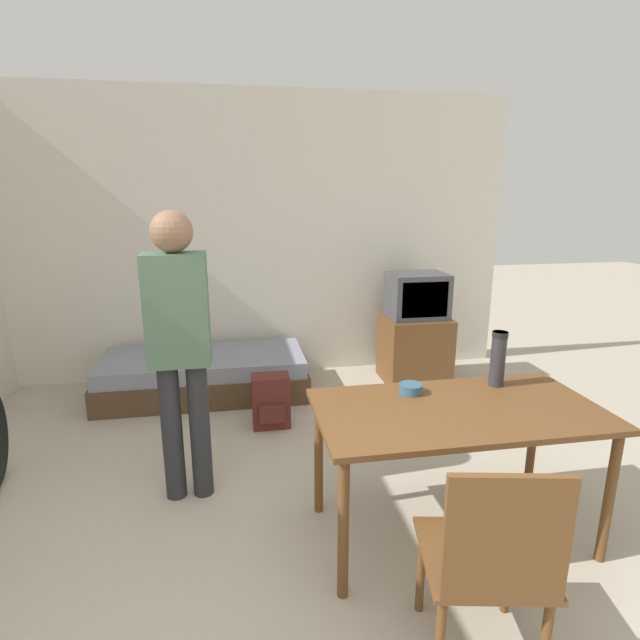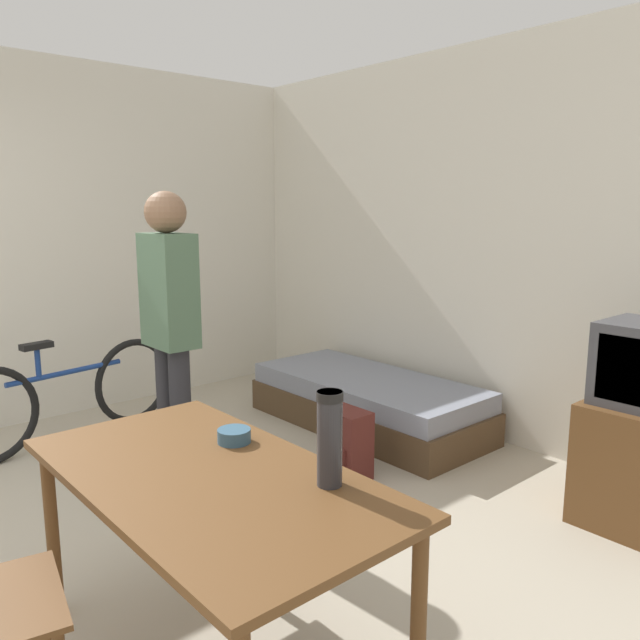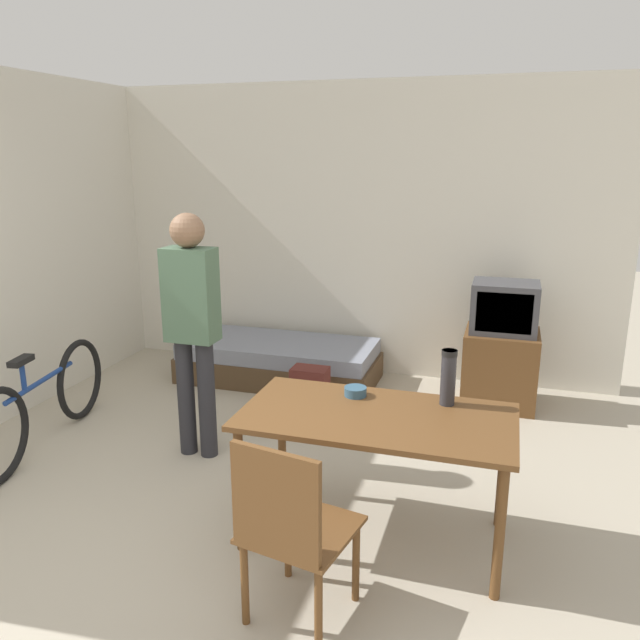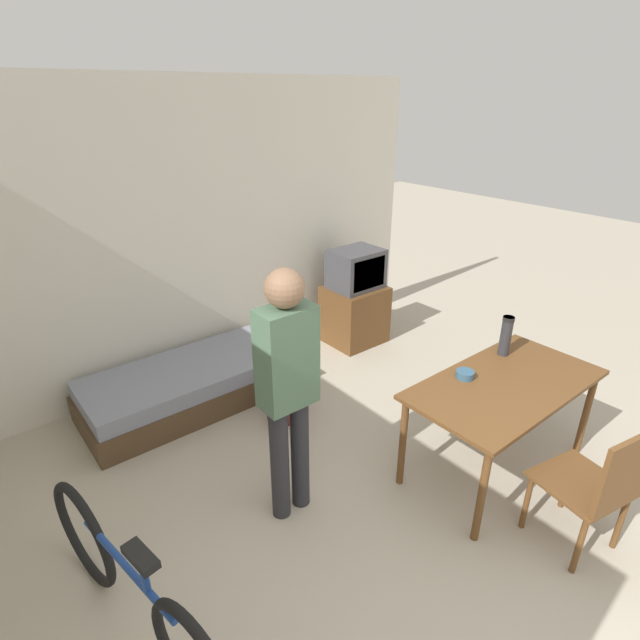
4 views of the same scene
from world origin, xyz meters
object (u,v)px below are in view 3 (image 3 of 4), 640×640
at_px(dining_table, 377,428).
at_px(wooden_chair, 290,525).
at_px(daybed, 279,361).
at_px(mate_bowl, 355,391).
at_px(tv, 501,349).
at_px(person_standing, 192,318).
at_px(backpack, 310,393).
at_px(thermos_flask, 448,375).
at_px(bicycle, 43,403).

xyz_separation_m(dining_table, wooden_chair, (-0.22, -0.77, -0.14)).
bearing_deg(daybed, mate_bowl, -58.33).
relative_size(tv, person_standing, 0.62).
relative_size(daybed, backpack, 4.36).
distance_m(wooden_chair, person_standing, 1.89).
relative_size(daybed, thermos_flask, 5.84).
bearing_deg(dining_table, thermos_flask, 36.06).
relative_size(person_standing, mate_bowl, 13.43).
distance_m(dining_table, backpack, 1.73).
bearing_deg(daybed, tv, 0.07).
bearing_deg(tv, wooden_chair, -105.43).
distance_m(dining_table, thermos_flask, 0.49).
bearing_deg(person_standing, dining_table, -23.64).
bearing_deg(bicycle, person_standing, 11.23).
bearing_deg(thermos_flask, wooden_chair, -118.52).
xyz_separation_m(daybed, wooden_chair, (1.17, -2.96, 0.33)).
relative_size(tv, wooden_chair, 1.15).
distance_m(dining_table, person_standing, 1.57).
bearing_deg(dining_table, wooden_chair, -105.61).
xyz_separation_m(daybed, backpack, (0.54, -0.74, 0.02)).
bearing_deg(mate_bowl, wooden_chair, -92.55).
bearing_deg(daybed, dining_table, -57.64).
bearing_deg(dining_table, daybed, 122.36).
bearing_deg(tv, bicycle, -150.11).
bearing_deg(thermos_flask, backpack, 134.59).
bearing_deg(backpack, wooden_chair, -74.23).
xyz_separation_m(bicycle, mate_bowl, (2.35, -0.17, 0.43)).
xyz_separation_m(person_standing, backpack, (0.56, 0.83, -0.79)).
relative_size(daybed, person_standing, 1.07).
bearing_deg(bicycle, thermos_flask, -2.94).
bearing_deg(backpack, thermos_flask, -45.41).
xyz_separation_m(wooden_chair, thermos_flask, (0.55, 1.02, 0.39)).
bearing_deg(backpack, dining_table, -59.74).
relative_size(dining_table, bicycle, 0.86).
relative_size(thermos_flask, mate_bowl, 2.47).
relative_size(daybed, tv, 1.73).
xyz_separation_m(wooden_chair, mate_bowl, (0.04, 0.99, 0.25)).
xyz_separation_m(daybed, mate_bowl, (1.21, -1.96, 0.58)).
height_order(thermos_flask, mate_bowl, thermos_flask).
bearing_deg(wooden_chair, backpack, 105.77).
distance_m(person_standing, thermos_flask, 1.78).
xyz_separation_m(daybed, thermos_flask, (1.72, -1.94, 0.72)).
distance_m(daybed, wooden_chair, 3.20).
relative_size(tv, dining_table, 0.73).
relative_size(wooden_chair, person_standing, 0.54).
height_order(thermos_flask, backpack, thermos_flask).
height_order(daybed, backpack, backpack).
height_order(daybed, wooden_chair, wooden_chair).
bearing_deg(thermos_flask, person_standing, 168.07).
distance_m(dining_table, mate_bowl, 0.30).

